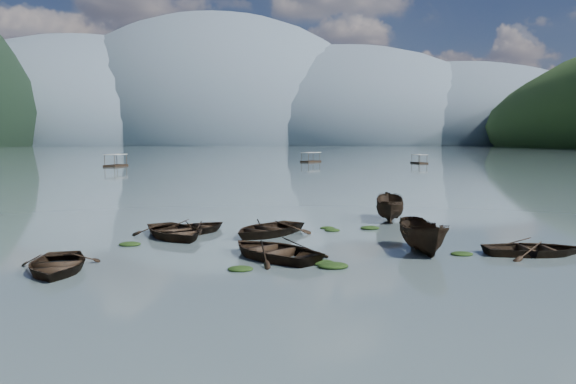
{
  "coord_description": "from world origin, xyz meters",
  "views": [
    {
      "loc": [
        -1.99,
        -21.24,
        4.99
      ],
      "look_at": [
        0.0,
        12.0,
        2.0
      ],
      "focal_mm": 35.0,
      "sensor_mm": 36.0,
      "label": 1
    }
  ],
  "objects": [
    {
      "name": "ground_plane",
      "position": [
        0.0,
        0.0,
        0.0
      ],
      "size": [
        2400.0,
        2400.0,
        0.0
      ],
      "primitive_type": "plane",
      "color": "#4A5A5D"
    },
    {
      "name": "rowboat_0",
      "position": [
        -9.65,
        0.56,
        0.0
      ],
      "size": [
        3.98,
        4.96,
        0.92
      ],
      "primitive_type": "imported",
      "rotation": [
        0.0,
        0.0,
        0.2
      ],
      "color": "black",
      "rests_on": "ground"
    },
    {
      "name": "pontoon_right",
      "position": [
        35.79,
        105.49,
        0.0
      ],
      "size": [
        2.82,
        5.43,
        1.99
      ],
      "primitive_type": null,
      "rotation": [
        0.0,
        0.0,
        0.13
      ],
      "color": "black",
      "rests_on": "ground"
    },
    {
      "name": "haze_mtn_a",
      "position": [
        -260.0,
        900.0,
        0.0
      ],
      "size": [
        520.0,
        520.0,
        280.0
      ],
      "primitive_type": "ellipsoid",
      "color": "#475666",
      "rests_on": "ground"
    },
    {
      "name": "rowboat_3",
      "position": [
        -1.2,
        2.65,
        0.0
      ],
      "size": [
        5.88,
        6.1,
        1.03
      ],
      "primitive_type": "imported",
      "rotation": [
        0.0,
        0.0,
        3.82
      ],
      "color": "black",
      "rests_on": "ground"
    },
    {
      "name": "haze_mtn_c",
      "position": [
        140.0,
        900.0,
        0.0
      ],
      "size": [
        520.0,
        520.0,
        260.0
      ],
      "primitive_type": "ellipsoid",
      "color": "#475666",
      "rests_on": "ground"
    },
    {
      "name": "weed_clump_6",
      "position": [
        2.19,
        10.62,
        0.0
      ],
      "size": [
        0.84,
        0.7,
        0.18
      ],
      "primitive_type": "ellipsoid",
      "color": "black",
      "rests_on": "ground"
    },
    {
      "name": "weed_clump_1",
      "position": [
        0.77,
        1.21,
        0.0
      ],
      "size": [
        1.02,
        0.82,
        0.23
      ],
      "primitive_type": "ellipsoid",
      "color": "black",
      "rests_on": "ground"
    },
    {
      "name": "rowboat_8",
      "position": [
        6.58,
        13.81,
        0.0
      ],
      "size": [
        2.71,
        4.97,
        1.82
      ],
      "primitive_type": "imported",
      "rotation": [
        0.0,
        0.0,
        2.93
      ],
      "color": "black",
      "rests_on": "ground"
    },
    {
      "name": "rowboat_4",
      "position": [
        10.35,
        2.55,
        0.0
      ],
      "size": [
        4.48,
        3.3,
        0.9
      ],
      "primitive_type": "imported",
      "rotation": [
        0.0,
        0.0,
        1.52
      ],
      "color": "black",
      "rests_on": "ground"
    },
    {
      "name": "pontoon_left",
      "position": [
        -30.06,
        94.28,
        0.0
      ],
      "size": [
        3.82,
        6.6,
        2.38
      ],
      "primitive_type": null,
      "rotation": [
        0.0,
        0.0,
        -0.21
      ],
      "color": "black",
      "rests_on": "ground"
    },
    {
      "name": "weed_clump_4",
      "position": [
        7.15,
        2.7,
        0.0
      ],
      "size": [
        0.99,
        0.78,
        0.2
      ],
      "primitive_type": "ellipsoid",
      "color": "black",
      "rests_on": "ground"
    },
    {
      "name": "rowboat_6",
      "position": [
        -6.19,
        8.04,
        0.0
      ],
      "size": [
        5.55,
        6.17,
        1.05
      ],
      "primitive_type": "imported",
      "rotation": [
        0.0,
        0.0,
        0.48
      ],
      "color": "black",
      "rests_on": "ground"
    },
    {
      "name": "weed_clump_7",
      "position": [
        4.61,
        10.28,
        0.0
      ],
      "size": [
        1.11,
        0.89,
        0.24
      ],
      "primitive_type": "ellipsoid",
      "color": "black",
      "rests_on": "ground"
    },
    {
      "name": "haze_mtn_b",
      "position": [
        -60.0,
        900.0,
        0.0
      ],
      "size": [
        520.0,
        520.0,
        340.0
      ],
      "primitive_type": "ellipsoid",
      "color": "#475666",
      "rests_on": "ground"
    },
    {
      "name": "rowboat_5",
      "position": [
        5.64,
        3.46,
        0.0
      ],
      "size": [
        1.72,
        4.5,
        1.73
      ],
      "primitive_type": "imported",
      "rotation": [
        0.0,
        0.0,
        -0.01
      ],
      "color": "black",
      "rests_on": "ground"
    },
    {
      "name": "pontoon_centre",
      "position": [
        11.82,
        115.89,
        0.0
      ],
      "size": [
        5.64,
        6.19,
        2.28
      ],
      "primitive_type": null,
      "rotation": [
        0.0,
        0.0,
        -0.67
      ],
      "color": "black",
      "rests_on": "ground"
    },
    {
      "name": "weed_clump_0",
      "position": [
        -2.56,
        0.33,
        0.0
      ],
      "size": [
        1.0,
        0.82,
        0.22
      ],
      "primitive_type": "ellipsoid",
      "color": "black",
      "rests_on": "ground"
    },
    {
      "name": "weed_clump_3",
      "position": [
        2.35,
        9.7,
        0.0
      ],
      "size": [
        0.88,
        0.74,
        0.2
      ],
      "primitive_type": "ellipsoid",
      "color": "black",
      "rests_on": "ground"
    },
    {
      "name": "rowboat_7",
      "position": [
        -1.32,
        8.56,
        0.0
      ],
      "size": [
        5.91,
        6.14,
        1.04
      ],
      "primitive_type": "imported",
      "rotation": [
        0.0,
        0.0,
        5.61
      ],
      "color": "black",
      "rests_on": "ground"
    },
    {
      "name": "rowboat_1",
      "position": [
        -5.32,
        9.48,
        0.0
      ],
      "size": [
        5.35,
        5.41,
        0.92
      ],
      "primitive_type": "imported",
      "rotation": [
        0.0,
        0.0,
        2.39
      ],
      "color": "black",
      "rests_on": "ground"
    },
    {
      "name": "haze_mtn_d",
      "position": [
        320.0,
        900.0,
        0.0
      ],
      "size": [
        520.0,
        520.0,
        220.0
      ],
      "primitive_type": "ellipsoid",
      "color": "#475666",
      "rests_on": "ground"
    },
    {
      "name": "weed_clump_5",
      "position": [
        -8.03,
        5.95,
        0.0
      ],
      "size": [
        1.06,
        0.85,
        0.22
      ],
      "primitive_type": "ellipsoid",
      "color": "black",
      "rests_on": "ground"
    },
    {
      "name": "weed_clump_2",
      "position": [
        1.12,
        0.56,
        0.0
      ],
      "size": [
        1.22,
        0.98,
        0.27
      ],
      "primitive_type": "ellipsoid",
      "color": "black",
      "rests_on": "ground"
    }
  ]
}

